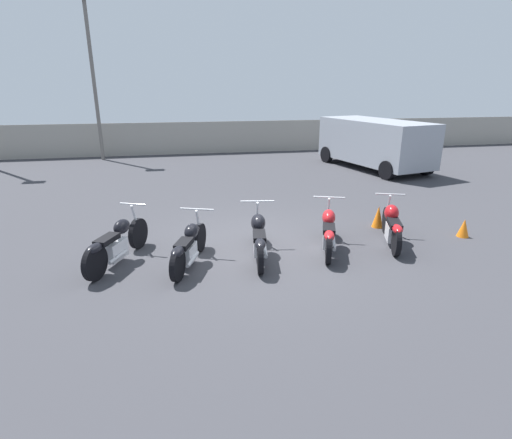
% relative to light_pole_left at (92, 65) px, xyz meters
% --- Properties ---
extents(ground_plane, '(60.00, 60.00, 0.00)m').
position_rel_light_pole_left_xyz_m(ground_plane, '(4.91, -11.85, -4.14)').
color(ground_plane, '#38383D').
extents(fence_back, '(40.00, 0.04, 1.59)m').
position_rel_light_pole_left_xyz_m(fence_back, '(4.91, 0.85, -3.35)').
color(fence_back, '#9E998E').
rests_on(fence_back, ground_plane).
extents(light_pole_left, '(0.70, 0.35, 6.95)m').
position_rel_light_pole_left_xyz_m(light_pole_left, '(0.00, 0.00, 0.00)').
color(light_pole_left, slate).
rests_on(light_pole_left, ground_plane).
extents(motorcycle_slot_0, '(1.04, 2.02, 1.02)m').
position_rel_light_pole_left_xyz_m(motorcycle_slot_0, '(2.13, -12.22, -3.73)').
color(motorcycle_slot_0, black).
rests_on(motorcycle_slot_0, ground_plane).
extents(motorcycle_slot_1, '(0.93, 1.87, 0.96)m').
position_rel_light_pole_left_xyz_m(motorcycle_slot_1, '(3.49, -12.59, -3.75)').
color(motorcycle_slot_1, black).
rests_on(motorcycle_slot_1, ground_plane).
extents(motorcycle_slot_2, '(0.72, 2.14, 0.99)m').
position_rel_light_pole_left_xyz_m(motorcycle_slot_2, '(4.88, -12.44, -3.71)').
color(motorcycle_slot_2, black).
rests_on(motorcycle_slot_2, ground_plane).
extents(motorcycle_slot_3, '(0.94, 1.97, 0.99)m').
position_rel_light_pole_left_xyz_m(motorcycle_slot_3, '(6.38, -12.37, -3.72)').
color(motorcycle_slot_3, black).
rests_on(motorcycle_slot_3, ground_plane).
extents(motorcycle_slot_4, '(0.90, 1.87, 0.98)m').
position_rel_light_pole_left_xyz_m(motorcycle_slot_4, '(7.85, -12.32, -3.72)').
color(motorcycle_slot_4, black).
rests_on(motorcycle_slot_4, ground_plane).
extents(parked_van, '(3.15, 5.43, 1.97)m').
position_rel_light_pole_left_xyz_m(parked_van, '(11.43, -4.39, -3.04)').
color(parked_van, '#999EA8').
rests_on(parked_van, ground_plane).
extents(traffic_cone_near, '(0.26, 0.26, 0.42)m').
position_rel_light_pole_left_xyz_m(traffic_cone_near, '(9.71, -12.26, -3.94)').
color(traffic_cone_near, orange).
rests_on(traffic_cone_near, ground_plane).
extents(traffic_cone_far, '(0.28, 0.28, 0.53)m').
position_rel_light_pole_left_xyz_m(traffic_cone_far, '(8.10, -11.26, -3.88)').
color(traffic_cone_far, orange).
rests_on(traffic_cone_far, ground_plane).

